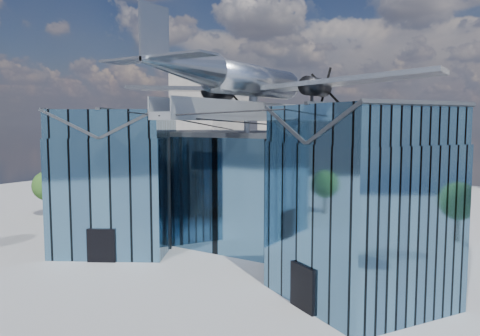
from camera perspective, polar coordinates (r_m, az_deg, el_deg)
The scene contains 4 objects.
ground_plane at distance 35.91m, azimuth -1.77°, elevation -11.77°, with size 120.00×120.00×0.00m, color gray.
museum at distance 39.55m, azimuth 3.01°, elevation -1.95°, with size 32.88×24.50×17.60m.
bg_towers at distance 80.74m, azimuth 20.02°, elevation 4.69°, with size 77.00×24.50×26.00m.
tree_side_w at distance 57.37m, azimuth -22.42°, elevation -2.04°, with size 3.97×3.97×5.27m.
Camera 1 is at (19.53, -28.20, 10.64)m, focal length 35.00 mm.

